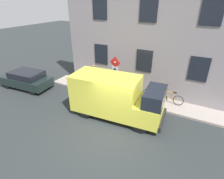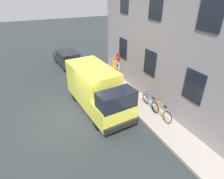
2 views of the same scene
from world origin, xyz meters
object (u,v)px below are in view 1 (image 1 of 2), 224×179
bicycle_orange (170,98)px  parked_hatchback (26,79)px  bicycle_blue (155,95)px  sign_post_stacked (115,73)px  delivery_van (115,96)px  pedestrian (94,74)px

bicycle_orange → parked_hatchback: bearing=14.0°
bicycle_orange → bicycle_blue: size_ratio=1.00×
bicycle_orange → bicycle_blue: 1.02m
sign_post_stacked → delivery_van: (-1.91, -0.99, -0.55)m
parked_hatchback → bicycle_blue: bearing=-169.0°
parked_hatchback → sign_post_stacked: bearing=-170.2°
parked_hatchback → bicycle_orange: parked_hatchback is taller
delivery_van → pedestrian: (2.77, 3.29, -0.26)m
pedestrian → bicycle_blue: bearing=-63.4°
sign_post_stacked → bicycle_orange: size_ratio=1.62×
pedestrian → bicycle_orange: bearing=-63.4°
delivery_van → parked_hatchback: size_ratio=1.33×
delivery_van → bicycle_orange: (2.78, -2.61, -0.82)m
parked_hatchback → bicycle_orange: (2.61, -10.47, -0.22)m
pedestrian → parked_hatchback: bearing=146.2°
parked_hatchback → bicycle_orange: 10.80m
delivery_van → bicycle_orange: 3.90m
delivery_van → pedestrian: 4.31m
delivery_van → bicycle_blue: (2.78, -1.59, -0.82)m
sign_post_stacked → delivery_van: bearing=-152.5°
pedestrian → delivery_van: bearing=-103.6°
sign_post_stacked → bicycle_blue: bearing=-71.4°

